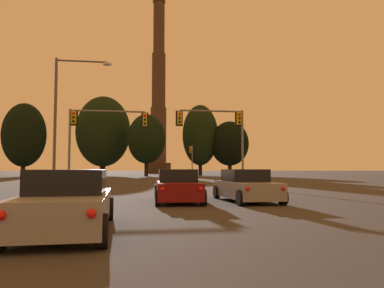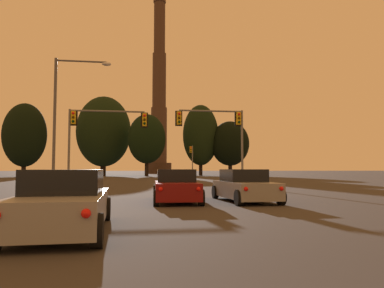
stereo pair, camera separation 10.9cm
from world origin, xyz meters
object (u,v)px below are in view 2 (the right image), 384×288
object	(u,v)px
traffic_light_overhead_right	(220,128)
smokestack	(159,105)
traffic_light_far_right	(192,156)
sedan_left_lane_third	(64,203)
traffic_light_overhead_left	(96,127)
street_lamp	(64,108)
sedan_right_lane_second	(244,186)
sedan_center_lane_second	(176,187)

from	to	relation	value
traffic_light_overhead_right	smokestack	distance (m)	90.52
traffic_light_far_right	smokestack	world-z (taller)	smokestack
sedan_left_lane_third	traffic_light_far_right	xyz separation A→B (m)	(10.89, 53.92, 2.90)
traffic_light_overhead_left	street_lamp	world-z (taller)	street_lamp
sedan_right_lane_second	traffic_light_far_right	world-z (taller)	traffic_light_far_right
traffic_light_overhead_left	street_lamp	bearing A→B (deg)	-113.66
sedan_center_lane_second	traffic_light_far_right	bearing A→B (deg)	83.32
sedan_center_lane_second	street_lamp	xyz separation A→B (m)	(-6.69, 9.85, 4.91)
sedan_right_lane_second	traffic_light_overhead_left	bearing A→B (deg)	117.61
traffic_light_far_right	sedan_center_lane_second	bearing A→B (deg)	-99.20
traffic_light_overhead_right	traffic_light_overhead_left	distance (m)	9.99
traffic_light_overhead_left	street_lamp	xyz separation A→B (m)	(-1.75, -3.99, 0.83)
street_lamp	smokestack	xyz separation A→B (m)	(11.85, 92.26, 16.44)
smokestack	street_lamp	bearing A→B (deg)	-97.32
street_lamp	traffic_light_far_right	bearing A→B (deg)	68.77
traffic_light_overhead_right	sedan_left_lane_third	bearing A→B (deg)	-112.06
sedan_right_lane_second	traffic_light_overhead_right	world-z (taller)	traffic_light_overhead_right
sedan_center_lane_second	traffic_light_far_right	size ratio (longest dim) A/B	0.88
traffic_light_overhead_right	street_lamp	distance (m)	12.23
sedan_center_lane_second	traffic_light_overhead_right	bearing A→B (deg)	71.72
sedan_center_lane_second	smokestack	world-z (taller)	smokestack
traffic_light_overhead_left	traffic_light_far_right	bearing A→B (deg)	69.08
sedan_right_lane_second	traffic_light_far_right	distance (m)	46.95
traffic_light_overhead_right	street_lamp	world-z (taller)	street_lamp
sedan_left_lane_third	traffic_light_overhead_right	xyz separation A→B (m)	(8.41, 20.74, 4.14)
traffic_light_overhead_right	street_lamp	size ratio (longest dim) A/B	0.69
traffic_light_far_right	street_lamp	world-z (taller)	street_lamp
sedan_left_lane_third	traffic_light_overhead_right	world-z (taller)	traffic_light_overhead_right
sedan_right_lane_second	sedan_left_lane_third	bearing A→B (deg)	-133.46
sedan_left_lane_third	sedan_right_lane_second	world-z (taller)	same
street_lamp	sedan_right_lane_second	bearing A→B (deg)	-45.98
street_lamp	sedan_left_lane_third	bearing A→B (deg)	-79.18
traffic_light_far_right	sedan_left_lane_third	bearing A→B (deg)	-101.42
sedan_left_lane_third	sedan_center_lane_second	distance (m)	8.22
sedan_left_lane_third	smokestack	world-z (taller)	smokestack
sedan_right_lane_second	traffic_light_overhead_left	size ratio (longest dim) A/B	0.75
traffic_light_overhead_right	traffic_light_far_right	world-z (taller)	traffic_light_overhead_right
street_lamp	smokestack	distance (m)	94.46
traffic_light_overhead_right	street_lamp	bearing A→B (deg)	-163.82
sedan_left_lane_third	sedan_right_lane_second	size ratio (longest dim) A/B	1.00
traffic_light_far_right	smokestack	size ratio (longest dim) A/B	0.10
traffic_light_overhead_left	traffic_light_far_right	size ratio (longest dim) A/B	1.17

